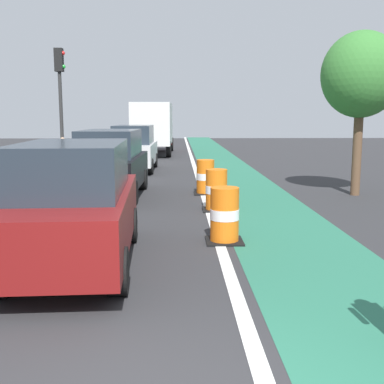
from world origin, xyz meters
TOP-DOWN VIEW (x-y plane):
  - bike_lane_strip at (2.40, 12.00)m, footprint 2.50×80.00m
  - lane_divider_stripe at (0.90, 12.00)m, footprint 0.20×80.00m
  - parked_suv_nearest at (-1.62, 4.14)m, footprint 2.07×4.67m
  - parked_suv_second at (-1.97, 11.10)m, footprint 2.03×4.65m
  - parked_suv_third at (-1.89, 18.16)m, footprint 1.98×4.63m
  - traffic_barrel_front at (1.01, 5.54)m, footprint 0.73×0.73m
  - traffic_barrel_mid at (1.10, 8.75)m, footprint 0.73×0.73m
  - traffic_barrel_back at (0.97, 11.46)m, footprint 0.73×0.73m
  - delivery_truck_down_block at (-1.46, 27.46)m, footprint 2.45×7.63m
  - traffic_light_corner at (-4.59, 16.10)m, footprint 0.41×0.32m
  - pedestrian_crossing at (-4.78, 12.27)m, footprint 0.34×0.20m
  - pedestrian_waiting at (-4.54, 15.90)m, footprint 0.34×0.20m
  - street_tree_sidewalk at (5.66, 11.12)m, footprint 2.40×2.40m

SIDE VIEW (x-z plane):
  - bike_lane_strip at x=2.40m, z-range 0.00..0.01m
  - lane_divider_stripe at x=0.90m, z-range 0.00..0.01m
  - traffic_barrel_front at x=1.01m, z-range -0.01..1.08m
  - traffic_barrel_mid at x=1.10m, z-range -0.01..1.08m
  - traffic_barrel_back at x=0.97m, z-range -0.01..1.08m
  - pedestrian_crossing at x=-4.78m, z-range 0.06..1.67m
  - pedestrian_waiting at x=-4.54m, z-range 0.06..1.67m
  - parked_suv_nearest at x=-1.62m, z-range 0.02..2.06m
  - parked_suv_second at x=-1.97m, z-range 0.02..2.06m
  - parked_suv_third at x=-1.89m, z-range 0.02..2.06m
  - delivery_truck_down_block at x=-1.46m, z-range 0.23..3.46m
  - traffic_light_corner at x=-4.59m, z-range 0.95..6.05m
  - street_tree_sidewalk at x=5.66m, z-range 1.17..6.17m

